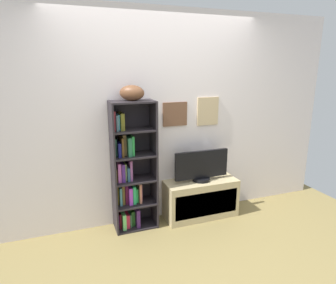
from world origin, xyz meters
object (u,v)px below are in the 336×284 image
object	(u,v)px
football	(132,93)
tv_stand	(201,198)
television	(202,166)
bookshelf	(129,172)

from	to	relation	value
football	tv_stand	world-z (taller)	football
television	tv_stand	bearing A→B (deg)	-90.00
football	tv_stand	size ratio (longest dim) A/B	0.30
football	television	xyz separation A→B (m)	(0.86, -0.04, -0.94)
tv_stand	television	world-z (taller)	television
football	television	size ratio (longest dim) A/B	0.40
bookshelf	tv_stand	distance (m)	1.02
bookshelf	television	world-z (taller)	bookshelf
bookshelf	television	size ratio (longest dim) A/B	2.16
television	bookshelf	bearing A→B (deg)	175.65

